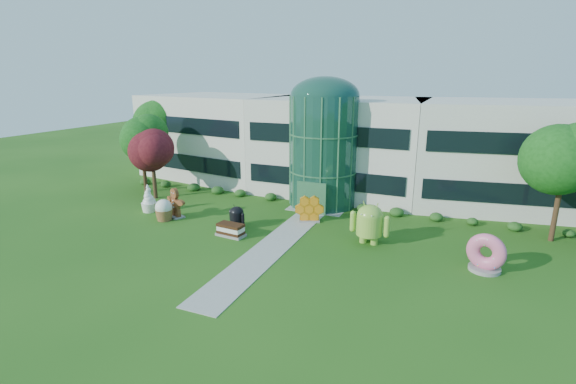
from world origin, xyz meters
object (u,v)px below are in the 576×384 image
at_px(gingerbread, 175,203).
at_px(donut, 487,252).
at_px(android_green, 370,221).
at_px(android_black, 237,215).

bearing_deg(gingerbread, donut, 20.58).
height_order(android_green, android_black, android_green).
bearing_deg(android_black, android_green, 24.62).
xyz_separation_m(android_black, gingerbread, (-5.96, 0.15, 0.27)).
xyz_separation_m(android_green, donut, (7.46, -1.46, -0.46)).
relative_size(android_green, android_black, 1.68).
xyz_separation_m(android_green, android_black, (-10.19, -0.84, -0.68)).
bearing_deg(android_green, android_black, -170.66).
bearing_deg(android_green, donut, -6.41).
xyz_separation_m(android_black, donut, (17.65, -0.62, 0.22)).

